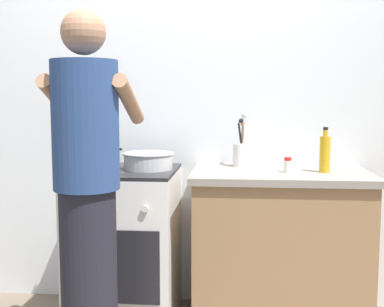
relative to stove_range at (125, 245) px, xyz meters
name	(u,v)px	position (x,y,z in m)	size (l,w,h in m)	color
back_wall	(221,108)	(0.55, 0.35, 0.80)	(3.20, 0.10, 2.50)	silver
countertop	(279,248)	(0.90, 0.00, 0.00)	(1.00, 0.60, 0.90)	#99724C
stove_range	(125,245)	(0.00, 0.00, 0.00)	(0.60, 0.62, 0.90)	white
pot	(99,159)	(-0.14, -0.01, 0.51)	(0.26, 0.20, 0.12)	#38383D
mixing_bowl	(148,160)	(0.14, 0.02, 0.50)	(0.30, 0.30, 0.10)	#B7B7BC
utensil_crock	(241,150)	(0.68, 0.18, 0.55)	(0.10, 0.10, 0.33)	silver
spice_bottle	(288,165)	(0.94, -0.03, 0.49)	(0.04, 0.04, 0.08)	silver
oil_bottle	(325,153)	(1.14, -0.01, 0.56)	(0.06, 0.06, 0.25)	gold
person	(88,197)	(-0.03, -0.62, 0.41)	(0.41, 0.50, 1.70)	black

